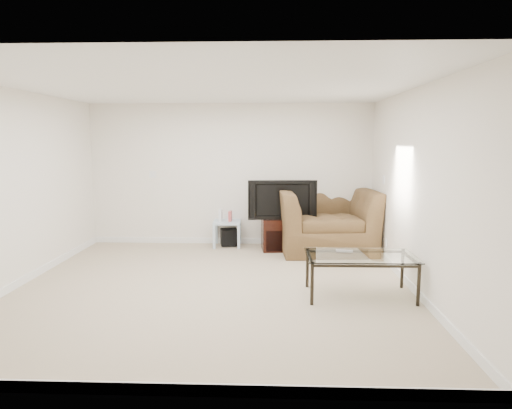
{
  "coord_description": "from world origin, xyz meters",
  "views": [
    {
      "loc": [
        0.76,
        -5.58,
        1.86
      ],
      "look_at": [
        0.5,
        1.2,
        0.9
      ],
      "focal_mm": 32.0,
      "sensor_mm": 36.0,
      "label": 1
    }
  ],
  "objects_px": {
    "subwoofer": "(229,237)",
    "coffee_table": "(360,276)",
    "recliner": "(326,210)",
    "side_table": "(227,234)",
    "tv_stand": "(281,234)",
    "television": "(282,199)"
  },
  "relations": [
    {
      "from": "television",
      "to": "tv_stand",
      "type": "bearing_deg",
      "value": 92.53
    },
    {
      "from": "tv_stand",
      "to": "side_table",
      "type": "relative_size",
      "value": 1.4
    },
    {
      "from": "coffee_table",
      "to": "recliner",
      "type": "bearing_deg",
      "value": 93.7
    },
    {
      "from": "television",
      "to": "side_table",
      "type": "relative_size",
      "value": 2.26
    },
    {
      "from": "recliner",
      "to": "coffee_table",
      "type": "xyz_separation_m",
      "value": [
        0.15,
        -2.3,
        -0.45
      ]
    },
    {
      "from": "subwoofer",
      "to": "side_table",
      "type": "bearing_deg",
      "value": -144.29
    },
    {
      "from": "television",
      "to": "coffee_table",
      "type": "distance_m",
      "value": 2.53
    },
    {
      "from": "subwoofer",
      "to": "recliner",
      "type": "bearing_deg",
      "value": -8.49
    },
    {
      "from": "subwoofer",
      "to": "coffee_table",
      "type": "bearing_deg",
      "value": -54.48
    },
    {
      "from": "subwoofer",
      "to": "recliner",
      "type": "relative_size",
      "value": 0.18
    },
    {
      "from": "side_table",
      "to": "television",
      "type": "bearing_deg",
      "value": -15.1
    },
    {
      "from": "side_table",
      "to": "recliner",
      "type": "xyz_separation_m",
      "value": [
        1.7,
        -0.23,
        0.47
      ]
    },
    {
      "from": "subwoofer",
      "to": "television",
      "type": "bearing_deg",
      "value": -16.66
    },
    {
      "from": "recliner",
      "to": "tv_stand",
      "type": "bearing_deg",
      "value": 175.64
    },
    {
      "from": "side_table",
      "to": "subwoofer",
      "type": "bearing_deg",
      "value": 35.71
    },
    {
      "from": "side_table",
      "to": "subwoofer",
      "type": "height_order",
      "value": "side_table"
    },
    {
      "from": "television",
      "to": "side_table",
      "type": "xyz_separation_m",
      "value": [
        -0.95,
        0.26,
        -0.65
      ]
    },
    {
      "from": "tv_stand",
      "to": "side_table",
      "type": "bearing_deg",
      "value": 159.71
    },
    {
      "from": "tv_stand",
      "to": "recliner",
      "type": "bearing_deg",
      "value": -6.68
    },
    {
      "from": "tv_stand",
      "to": "recliner",
      "type": "relative_size",
      "value": 0.41
    },
    {
      "from": "tv_stand",
      "to": "subwoofer",
      "type": "distance_m",
      "value": 0.96
    },
    {
      "from": "subwoofer",
      "to": "coffee_table",
      "type": "xyz_separation_m",
      "value": [
        1.82,
        -2.55,
        0.09
      ]
    }
  ]
}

